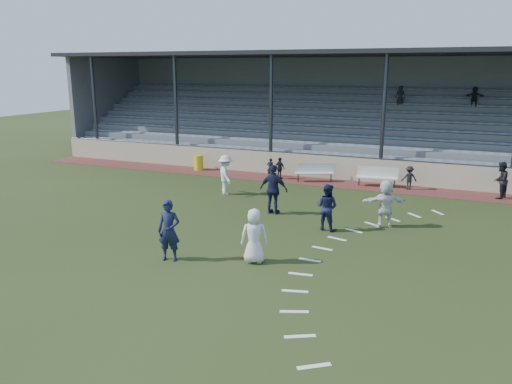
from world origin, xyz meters
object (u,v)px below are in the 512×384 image
trash_bin (199,162)px  official (500,180)px  player_white_lead (254,236)px  football (246,256)px  player_navy_lead (169,231)px  bench_left (315,170)px  bench_right (377,175)px

trash_bin → official: official is taller
trash_bin → player_white_lead: (8.45, -11.63, 0.39)m
trash_bin → football: trash_bin is taller
trash_bin → player_navy_lead: bearing=-64.3°
football → bench_left: bearing=95.7°
bench_right → trash_bin: bearing=171.2°
player_navy_lead → football: bearing=10.4°
bench_left → trash_bin: size_ratio=2.35×
bench_left → football: (1.13, -11.27, -0.48)m
player_white_lead → player_navy_lead: (-2.44, -0.85, 0.11)m
bench_right → player_white_lead: (-1.69, -11.50, 0.25)m
trash_bin → player_navy_lead: player_navy_lead is taller
bench_left → trash_bin: 7.01m
football → player_navy_lead: 2.48m
player_white_lead → official: bearing=-144.6°
football → player_white_lead: bearing=-20.2°
bench_left → player_white_lead: 11.48m
bench_left → football: 11.34m
bench_right → player_white_lead: bearing=-106.4°
trash_bin → official: 15.60m
player_white_lead → official: 13.30m
player_white_lead → player_navy_lead: player_navy_lead is taller
trash_bin → bench_left: bearing=-2.0°
trash_bin → player_navy_lead: 13.86m
player_white_lead → official: (7.15, 11.22, 0.02)m
bench_right → official: official is taller
football → player_navy_lead: (-2.13, -0.96, 0.84)m
football → player_navy_lead: player_navy_lead is taller
football → official: 13.40m
bench_left → player_navy_lead: size_ratio=1.06×
football → player_white_lead: 0.80m
bench_left → official: (8.59, -0.17, 0.27)m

